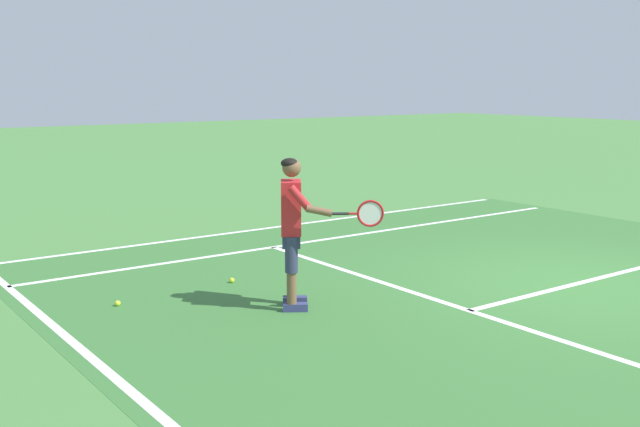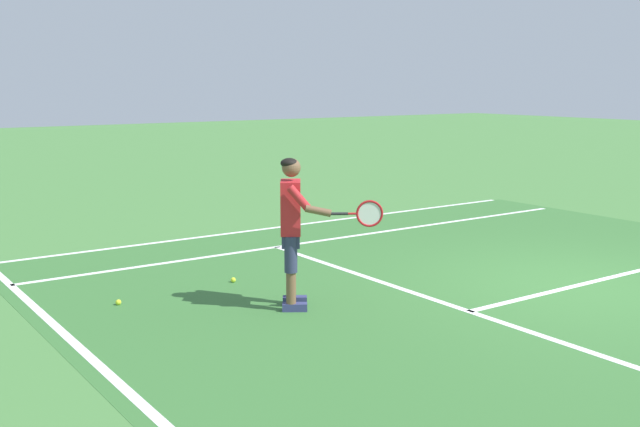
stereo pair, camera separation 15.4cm
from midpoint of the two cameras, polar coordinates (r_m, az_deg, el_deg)
The scene contains 10 objects.
ground_plane at distance 10.19m, azimuth 19.49°, elevation -5.12°, with size 80.00×80.00×0.00m, color #477F3D.
court_inner_surface at distance 9.59m, azimuth 16.79°, elevation -5.87°, with size 10.98×10.75×0.00m, color #387033.
line_baseline at distance 6.56m, azimuth -13.50°, elevation -13.08°, with size 10.98×0.10×0.01m, color white.
line_service at distance 8.69m, azimuth 11.72°, elevation -7.26°, with size 8.23×0.10×0.01m, color white.
line_centre_service at distance 11.17m, azimuth 23.13°, elevation -4.04°, with size 0.10×6.40×0.01m, color white.
line_singles_left at distance 12.47m, azimuth 1.85°, elevation -1.85°, with size 0.10×10.35×0.01m, color white.
line_doubles_left at distance 13.58m, azimuth -1.63°, elevation -0.89°, with size 0.10×10.35×0.01m, color white.
tennis_player at distance 8.44m, azimuth -1.51°, elevation -0.68°, with size 1.07×0.87×1.71m.
tennis_ball_near_feet at distance 9.78m, azimuth -6.12°, elevation -5.01°, with size 0.07×0.07×0.07m, color #CCE02D.
tennis_ball_by_baseline at distance 9.04m, azimuth -14.52°, elevation -6.51°, with size 0.07×0.07×0.07m, color #CCE02D.
Camera 2 is at (5.71, -8.01, 2.53)m, focal length 42.34 mm.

